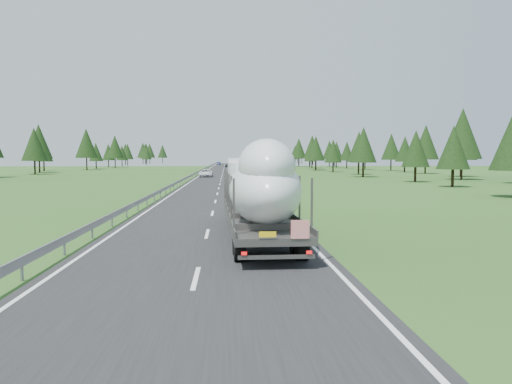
{
  "coord_description": "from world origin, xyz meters",
  "views": [
    {
      "loc": [
        0.98,
        -15.43,
        3.79
      ],
      "look_at": [
        2.42,
        9.08,
        2.07
      ],
      "focal_mm": 35.0,
      "sensor_mm": 36.0,
      "label": 1
    }
  ],
  "objects": [
    {
      "name": "ground",
      "position": [
        0.0,
        0.0,
        0.0
      ],
      "size": [
        400.0,
        400.0,
        0.0
      ],
      "primitive_type": "plane",
      "color": "#254A18",
      "rests_on": "ground"
    },
    {
      "name": "marker_posts",
      "position": [
        6.5,
        155.0,
        0.54
      ],
      "size": [
        0.13,
        350.08,
        1.0
      ],
      "color": "silver",
      "rests_on": "ground"
    },
    {
      "name": "boat_truck",
      "position": [
        2.42,
        9.75,
        2.31
      ],
      "size": [
        3.23,
        20.05,
        4.5
      ],
      "color": "silver",
      "rests_on": "ground"
    },
    {
      "name": "tree_line_right",
      "position": [
        39.85,
        120.13,
        6.82
      ],
      "size": [
        28.17,
        346.26,
        12.49
      ],
      "color": "black",
      "rests_on": "ground"
    },
    {
      "name": "guardrail",
      "position": [
        -5.3,
        99.94,
        0.6
      ],
      "size": [
        0.1,
        400.0,
        0.76
      ],
      "color": "slate",
      "rests_on": "ground"
    },
    {
      "name": "tree_line_left",
      "position": [
        -43.17,
        137.88,
        7.22
      ],
      "size": [
        15.46,
        346.48,
        12.64
      ],
      "color": "black",
      "rests_on": "ground"
    },
    {
      "name": "road_surface",
      "position": [
        0.0,
        100.0,
        0.01
      ],
      "size": [
        10.0,
        400.0,
        0.02
      ],
      "primitive_type": "cube",
      "color": "black",
      "rests_on": "ground"
    },
    {
      "name": "distant_car_blue",
      "position": [
        -2.96,
        234.82,
        0.76
      ],
      "size": [
        2.02,
        4.71,
        1.51
      ],
      "primitive_type": "imported",
      "rotation": [
        0.0,
        0.0,
        0.09
      ],
      "color": "#182043",
      "rests_on": "ground"
    },
    {
      "name": "distant_van",
      "position": [
        -2.97,
        80.22,
        0.74
      ],
      "size": [
        2.54,
        5.38,
        1.49
      ],
      "primitive_type": "imported",
      "rotation": [
        0.0,
        0.0,
        -0.01
      ],
      "color": "white",
      "rests_on": "ground"
    },
    {
      "name": "highway_sign",
      "position": [
        7.2,
        80.0,
        1.81
      ],
      "size": [
        0.08,
        0.9,
        2.6
      ],
      "color": "slate",
      "rests_on": "ground"
    },
    {
      "name": "distant_car_dark",
      "position": [
        1.21,
        170.24,
        0.69
      ],
      "size": [
        1.69,
        4.05,
        1.37
      ],
      "primitive_type": "imported",
      "rotation": [
        0.0,
        0.0,
        -0.02
      ],
      "color": "black",
      "rests_on": "ground"
    }
  ]
}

